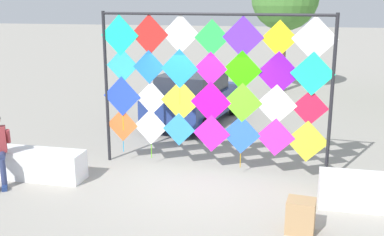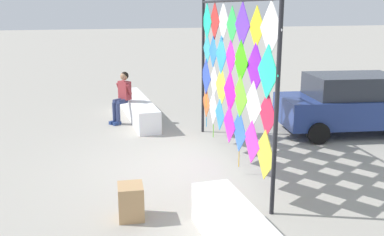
% 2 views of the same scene
% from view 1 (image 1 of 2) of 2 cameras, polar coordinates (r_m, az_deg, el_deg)
% --- Properties ---
extents(ground, '(120.00, 120.00, 0.00)m').
position_cam_1_polar(ground, '(9.31, 0.49, -8.55)').
color(ground, '#9E998E').
extents(plaza_ledge_left, '(3.72, 0.59, 0.61)m').
position_cam_1_polar(plaza_ledge_left, '(10.67, -22.45, -4.92)').
color(plaza_ledge_left, white).
rests_on(plaza_ledge_left, ground).
extents(kite_display_rack, '(4.95, 0.48, 3.39)m').
position_cam_1_polar(kite_display_rack, '(9.67, 2.41, 4.54)').
color(kite_display_rack, '#232328').
rests_on(kite_display_rack, ground).
extents(parked_car, '(2.43, 4.19, 1.54)m').
position_cam_1_polar(parked_car, '(13.98, 0.24, 2.56)').
color(parked_car, navy).
rests_on(parked_car, ground).
extents(cardboard_box_large, '(0.48, 0.43, 0.55)m').
position_cam_1_polar(cardboard_box_large, '(7.75, 13.18, -11.62)').
color(cardboard_box_large, tan).
rests_on(cardboard_box_large, ground).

